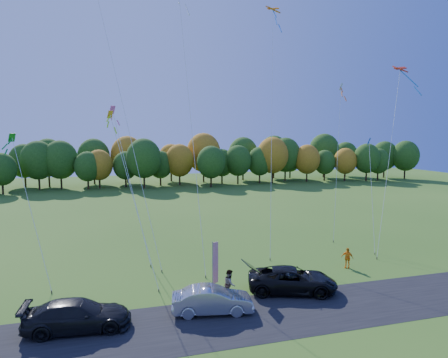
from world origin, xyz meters
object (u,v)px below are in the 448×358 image
object	(u,v)px
silver_sedan	(212,300)
feather_flag	(215,262)
black_suv	(292,280)
person_east	(347,258)

from	to	relation	value
silver_sedan	feather_flag	world-z (taller)	feather_flag
black_suv	silver_sedan	distance (m)	6.22
black_suv	person_east	distance (m)	7.07
silver_sedan	feather_flag	distance (m)	3.00
black_suv	silver_sedan	size ratio (longest dim) A/B	1.24
feather_flag	person_east	bearing A→B (deg)	11.22
black_suv	feather_flag	distance (m)	5.46
black_suv	feather_flag	size ratio (longest dim) A/B	1.62
person_east	feather_flag	world-z (taller)	feather_flag
person_east	black_suv	bearing A→B (deg)	-103.20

